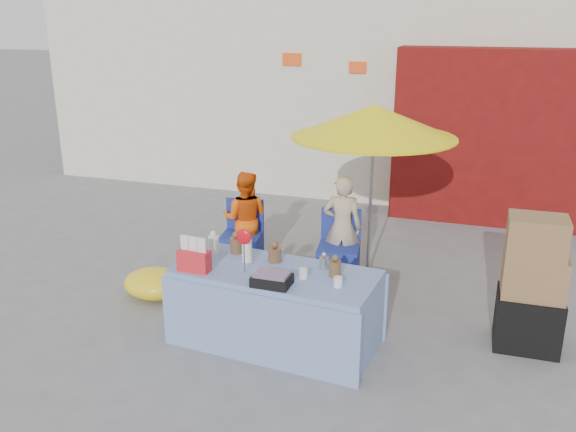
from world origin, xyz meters
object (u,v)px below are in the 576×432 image
(chair_left, at_px, (242,249))
(box_stack, at_px, (532,288))
(vendor_beige, at_px, (342,227))
(vendor_orange, at_px, (245,219))
(chair_right, at_px, (338,261))
(market_table, at_px, (275,306))
(umbrella, at_px, (374,122))

(chair_left, bearing_deg, box_stack, -22.74)
(vendor_beige, bearing_deg, vendor_orange, -7.64)
(chair_left, xyz_separation_m, box_stack, (3.33, -0.90, 0.35))
(chair_right, relative_size, vendor_beige, 0.67)
(chair_right, xyz_separation_m, vendor_orange, (-1.25, 0.13, 0.36))
(chair_right, xyz_separation_m, vendor_beige, (0.00, 0.13, 0.38))
(chair_left, relative_size, vendor_beige, 0.67)
(chair_right, bearing_deg, vendor_beige, 81.47)
(vendor_orange, height_order, box_stack, box_stack)
(chair_left, bearing_deg, market_table, -65.14)
(chair_right, distance_m, box_stack, 2.30)
(chair_right, distance_m, vendor_beige, 0.41)
(umbrella, bearing_deg, market_table, -105.97)
(chair_left, distance_m, box_stack, 3.47)
(umbrella, bearing_deg, chair_right, -136.73)
(chair_left, bearing_deg, umbrella, 2.74)
(chair_right, bearing_deg, box_stack, -30.98)
(chair_right, bearing_deg, umbrella, 35.63)
(vendor_beige, relative_size, box_stack, 0.97)
(box_stack, bearing_deg, market_table, -163.37)
(market_table, relative_size, vendor_beige, 1.60)
(market_table, bearing_deg, vendor_beige, 87.06)
(chair_right, relative_size, box_stack, 0.64)
(market_table, distance_m, chair_left, 1.89)
(vendor_orange, height_order, umbrella, umbrella)
(chair_left, relative_size, vendor_orange, 0.70)
(market_table, xyz_separation_m, chair_left, (-1.01, 1.59, -0.13))
(vendor_orange, bearing_deg, chair_left, 81.47)
(market_table, height_order, chair_left, market_table)
(chair_right, bearing_deg, market_table, -106.04)
(chair_left, xyz_separation_m, vendor_orange, (0.00, 0.13, 0.36))
(chair_right, xyz_separation_m, umbrella, (0.30, 0.28, 1.64))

